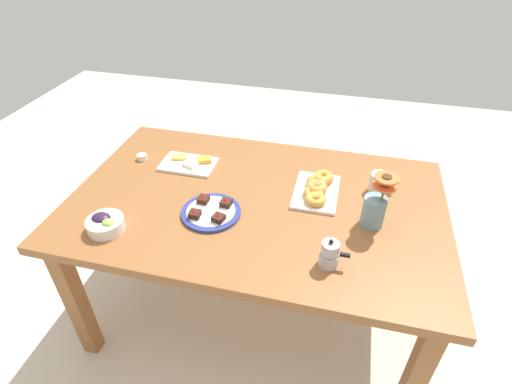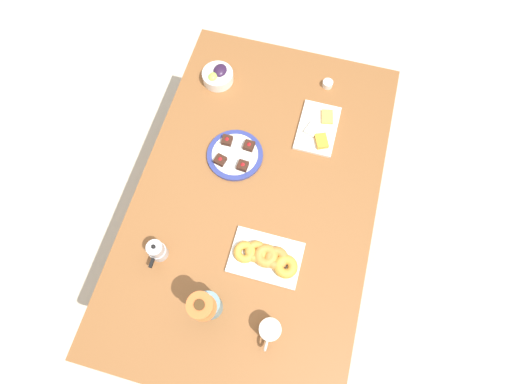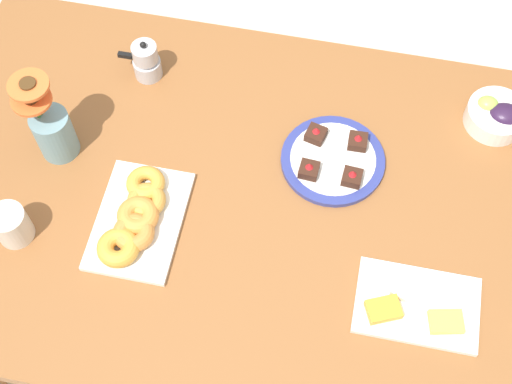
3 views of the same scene
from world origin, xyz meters
name	(u,v)px [view 3 (image 3 of 3)]	position (x,y,z in m)	size (l,w,h in m)	color
ground_plane	(256,310)	(0.00, 0.00, 0.00)	(6.00, 6.00, 0.00)	beige
dining_table	(256,217)	(0.00, 0.00, 0.65)	(1.60, 1.00, 0.74)	brown
coffee_mug	(10,225)	(0.51, 0.19, 0.79)	(0.12, 0.08, 0.09)	beige
grape_bowl	(497,115)	(-0.52, -0.33, 0.77)	(0.14, 0.14, 0.07)	white
cheese_platter	(415,305)	(-0.38, 0.19, 0.75)	(0.26, 0.17, 0.03)	white
croissant_platter	(137,219)	(0.25, 0.11, 0.76)	(0.19, 0.28, 0.05)	white
dessert_plate	(333,159)	(-0.16, -0.14, 0.75)	(0.25, 0.25, 0.05)	navy
flower_vase	(52,129)	(0.49, -0.05, 0.82)	(0.11, 0.10, 0.24)	#6B939E
moka_pot	(146,61)	(0.34, -0.30, 0.79)	(0.11, 0.07, 0.12)	#B7B7BC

